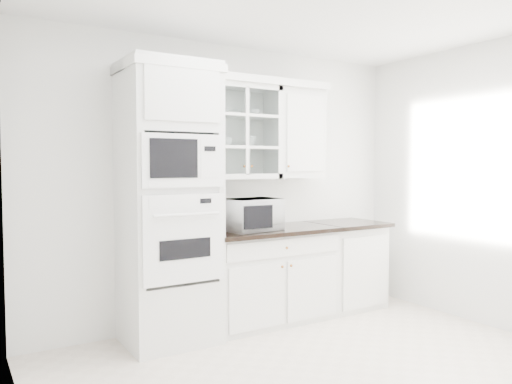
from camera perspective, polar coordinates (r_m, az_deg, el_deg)
ground at (r=3.82m, az=10.22°, el=-20.52°), size 4.00×3.50×0.01m
room_shell at (r=3.84m, az=6.17°, el=6.77°), size 4.00×3.50×2.70m
oven_column at (r=4.34m, az=-9.92°, el=-1.34°), size 0.76×0.68×2.40m
base_cabinet_run at (r=4.94m, az=1.35°, el=-9.40°), size 1.32×0.67×0.92m
extra_base_cabinet at (r=5.54m, az=10.16°, el=-8.08°), size 0.72×0.67×0.92m
upper_cabinet_glass at (r=4.82m, az=-2.03°, el=6.88°), size 0.80×0.33×0.90m
upper_cabinet_solid at (r=5.19m, az=4.51°, el=6.61°), size 0.55×0.33×0.90m
crown_molding at (r=4.81m, az=-3.01°, el=12.71°), size 2.14×0.38×0.07m
countertop_microwave at (r=4.68m, az=-0.57°, el=-2.57°), size 0.57×0.50×0.30m
bowl_a at (r=4.73m, az=-4.35°, el=9.23°), size 0.25×0.25×0.05m
bowl_b at (r=4.91m, az=-0.68°, el=9.03°), size 0.21×0.21×0.06m
cup_a at (r=4.74m, az=-3.46°, el=5.76°), size 0.12×0.12×0.09m
cup_b at (r=4.87m, az=-0.66°, el=5.80°), size 0.13×0.13×0.10m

